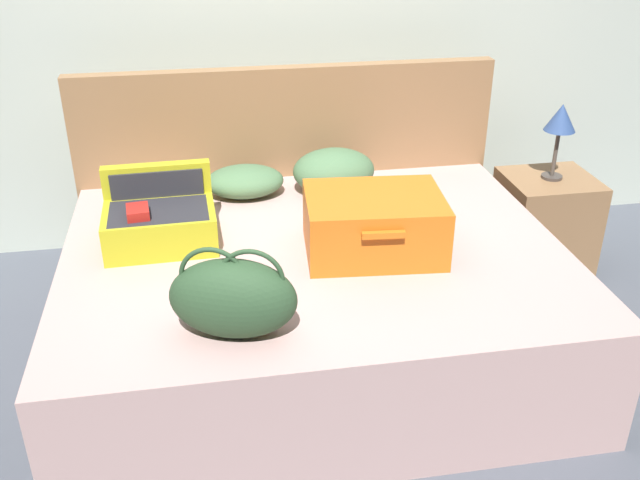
# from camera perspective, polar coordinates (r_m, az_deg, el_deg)

# --- Properties ---
(ground_plane) EXTENTS (12.00, 12.00, 0.00)m
(ground_plane) POSITION_cam_1_polar(r_m,az_deg,el_deg) (2.85, 1.01, -13.64)
(ground_plane) COLOR #4C515B
(bed) EXTENTS (2.02, 1.57, 0.51)m
(bed) POSITION_cam_1_polar(r_m,az_deg,el_deg) (3.01, -0.39, -5.01)
(bed) COLOR #BC9993
(bed) RESTS_ON ground
(headboard) EXTENTS (2.06, 0.08, 1.05)m
(headboard) POSITION_cam_1_polar(r_m,az_deg,el_deg) (3.62, -2.59, 5.56)
(headboard) COLOR olive
(headboard) RESTS_ON ground
(hard_case_large) EXTENTS (0.57, 0.46, 0.24)m
(hard_case_large) POSITION_cam_1_polar(r_m,az_deg,el_deg) (2.82, 4.33, 1.31)
(hard_case_large) COLOR #D16619
(hard_case_large) RESTS_ON bed
(hard_case_medium) EXTENTS (0.45, 0.36, 0.29)m
(hard_case_medium) POSITION_cam_1_polar(r_m,az_deg,el_deg) (2.96, -12.71, 1.54)
(hard_case_medium) COLOR gold
(hard_case_medium) RESTS_ON bed
(duffel_bag) EXTENTS (0.46, 0.32, 0.32)m
(duffel_bag) POSITION_cam_1_polar(r_m,az_deg,el_deg) (2.31, -6.98, -4.58)
(duffel_bag) COLOR #2D4C2D
(duffel_bag) RESTS_ON bed
(pillow_near_headboard) EXTENTS (0.37, 0.27, 0.14)m
(pillow_near_headboard) POSITION_cam_1_polar(r_m,az_deg,el_deg) (3.36, -6.05, 4.69)
(pillow_near_headboard) COLOR #4C724C
(pillow_near_headboard) RESTS_ON bed
(pillow_center_head) EXTENTS (0.39, 0.31, 0.21)m
(pillow_center_head) POSITION_cam_1_polar(r_m,az_deg,el_deg) (3.37, 1.11, 5.56)
(pillow_center_head) COLOR #4C724C
(pillow_center_head) RESTS_ON bed
(nightstand) EXTENTS (0.44, 0.40, 0.51)m
(nightstand) POSITION_cam_1_polar(r_m,az_deg,el_deg) (3.85, 17.50, 1.22)
(nightstand) COLOR olive
(nightstand) RESTS_ON ground
(table_lamp) EXTENTS (0.15, 0.15, 0.38)m
(table_lamp) POSITION_cam_1_polar(r_m,az_deg,el_deg) (3.65, 18.70, 8.97)
(table_lamp) COLOR #3F3833
(table_lamp) RESTS_ON nightstand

